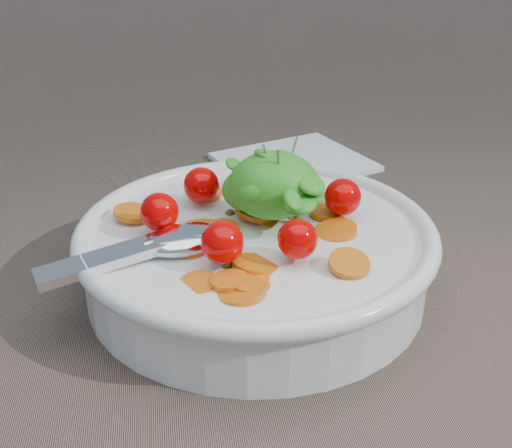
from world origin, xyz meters
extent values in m
plane|color=#786455|center=(0.00, 0.00, 0.00)|extent=(6.00, 6.00, 0.00)
cylinder|color=white|center=(-0.02, 0.00, 0.02)|extent=(0.25, 0.25, 0.05)
torus|color=white|center=(-0.02, 0.00, 0.05)|extent=(0.27, 0.27, 0.01)
cylinder|color=white|center=(-0.02, 0.00, 0.00)|extent=(0.13, 0.13, 0.01)
cylinder|color=brown|center=(-0.02, 0.00, 0.02)|extent=(0.23, 0.23, 0.04)
cylinder|color=orange|center=(-0.06, 0.00, 0.06)|extent=(0.04, 0.04, 0.01)
cylinder|color=orange|center=(0.05, 0.04, 0.05)|extent=(0.04, 0.04, 0.01)
cylinder|color=orange|center=(0.03, -0.06, 0.05)|extent=(0.03, 0.03, 0.01)
cylinder|color=orange|center=(-0.02, 0.08, 0.05)|extent=(0.03, 0.03, 0.01)
cylinder|color=orange|center=(-0.02, 0.03, 0.05)|extent=(0.04, 0.04, 0.01)
cylinder|color=orange|center=(-0.04, -0.08, 0.05)|extent=(0.03, 0.03, 0.01)
cylinder|color=orange|center=(-0.07, -0.06, 0.05)|extent=(0.03, 0.03, 0.01)
cylinder|color=orange|center=(0.01, 0.06, 0.05)|extent=(0.04, 0.04, 0.01)
cylinder|color=orange|center=(-0.03, -0.05, 0.05)|extent=(0.04, 0.04, 0.01)
cylinder|color=orange|center=(-0.03, -0.07, 0.05)|extent=(0.03, 0.03, 0.01)
cylinder|color=orange|center=(-0.04, 0.01, 0.05)|extent=(0.04, 0.03, 0.01)
cylinder|color=orange|center=(-0.07, -0.02, 0.05)|extent=(0.03, 0.03, 0.01)
cylinder|color=orange|center=(-0.11, 0.04, 0.05)|extent=(0.03, 0.03, 0.01)
cylinder|color=orange|center=(-0.05, 0.07, 0.05)|extent=(0.04, 0.04, 0.01)
cylinder|color=orange|center=(0.04, -0.01, 0.05)|extent=(0.04, 0.04, 0.01)
cylinder|color=orange|center=(-0.04, 0.00, 0.05)|extent=(0.04, 0.04, 0.01)
cylinder|color=orange|center=(0.00, 0.02, 0.05)|extent=(0.04, 0.04, 0.01)
cylinder|color=orange|center=(-0.02, -0.07, 0.05)|extent=(0.03, 0.03, 0.01)
cylinder|color=orange|center=(0.04, 0.02, 0.05)|extent=(0.04, 0.04, 0.01)
cylinder|color=orange|center=(-0.05, -0.07, 0.05)|extent=(0.03, 0.03, 0.01)
sphere|color=#43501A|center=(-0.06, -0.02, 0.05)|extent=(0.01, 0.01, 0.01)
sphere|color=#43501A|center=(0.01, 0.02, 0.05)|extent=(0.01, 0.01, 0.01)
sphere|color=#43501A|center=(0.02, 0.05, 0.06)|extent=(0.01, 0.01, 0.01)
sphere|color=#43501A|center=(-0.05, -0.03, 0.05)|extent=(0.01, 0.01, 0.01)
sphere|color=#43501A|center=(0.01, 0.03, 0.05)|extent=(0.01, 0.01, 0.01)
sphere|color=#43501A|center=(-0.05, 0.08, 0.05)|extent=(0.01, 0.01, 0.01)
sphere|color=#43501A|center=(0.00, 0.09, 0.05)|extent=(0.01, 0.01, 0.01)
sphere|color=#43501A|center=(0.04, 0.06, 0.05)|extent=(0.01, 0.01, 0.01)
sphere|color=#43501A|center=(0.01, 0.01, 0.05)|extent=(0.01, 0.01, 0.01)
sphere|color=#43501A|center=(0.01, 0.01, 0.05)|extent=(0.01, 0.01, 0.01)
sphere|color=#43501A|center=(-0.02, 0.03, 0.05)|extent=(0.01, 0.01, 0.01)
sphere|color=#43501A|center=(-0.05, -0.01, 0.05)|extent=(0.01, 0.01, 0.01)
sphere|color=#43501A|center=(-0.03, 0.04, 0.05)|extent=(0.01, 0.01, 0.01)
sphere|color=#43501A|center=(-0.03, 0.09, 0.05)|extent=(0.01, 0.01, 0.01)
sphere|color=#43501A|center=(-0.04, -0.04, 0.05)|extent=(0.01, 0.01, 0.01)
sphere|color=#C60100|center=(0.05, 0.01, 0.07)|extent=(0.03, 0.03, 0.03)
sphere|color=#C60100|center=(0.01, 0.07, 0.07)|extent=(0.03, 0.03, 0.03)
sphere|color=#C60100|center=(-0.05, 0.05, 0.07)|extent=(0.03, 0.03, 0.03)
sphere|color=#C60100|center=(-0.09, 0.01, 0.07)|extent=(0.03, 0.03, 0.03)
sphere|color=#C60100|center=(-0.05, -0.04, 0.07)|extent=(0.03, 0.03, 0.03)
sphere|color=#C60100|center=(0.00, -0.05, 0.07)|extent=(0.03, 0.03, 0.03)
ellipsoid|color=green|center=(0.00, 0.01, 0.08)|extent=(0.07, 0.06, 0.05)
ellipsoid|color=green|center=(-0.02, 0.03, 0.07)|extent=(0.04, 0.04, 0.03)
ellipsoid|color=green|center=(-0.01, 0.02, 0.09)|extent=(0.03, 0.02, 0.02)
ellipsoid|color=green|center=(0.00, 0.02, 0.09)|extent=(0.02, 0.03, 0.03)
ellipsoid|color=green|center=(0.02, -0.01, 0.08)|extent=(0.02, 0.01, 0.01)
ellipsoid|color=green|center=(-0.03, 0.01, 0.07)|extent=(0.02, 0.02, 0.01)
ellipsoid|color=green|center=(0.00, 0.03, 0.09)|extent=(0.02, 0.02, 0.01)
ellipsoid|color=green|center=(0.00, 0.01, 0.09)|extent=(0.03, 0.02, 0.02)
ellipsoid|color=green|center=(0.00, 0.02, 0.09)|extent=(0.02, 0.02, 0.01)
ellipsoid|color=green|center=(0.01, 0.03, 0.09)|extent=(0.02, 0.02, 0.01)
ellipsoid|color=green|center=(0.00, 0.02, 0.10)|extent=(0.02, 0.02, 0.01)
ellipsoid|color=green|center=(0.00, 0.03, 0.09)|extent=(0.02, 0.02, 0.02)
ellipsoid|color=green|center=(0.00, -0.03, 0.09)|extent=(0.02, 0.02, 0.02)
ellipsoid|color=green|center=(0.01, -0.01, 0.08)|extent=(0.03, 0.04, 0.02)
ellipsoid|color=green|center=(-0.01, 0.02, 0.09)|extent=(0.02, 0.02, 0.02)
ellipsoid|color=green|center=(0.00, 0.02, 0.10)|extent=(0.03, 0.03, 0.02)
ellipsoid|color=green|center=(0.02, -0.01, 0.09)|extent=(0.03, 0.02, 0.02)
ellipsoid|color=green|center=(0.01, 0.02, 0.09)|extent=(0.02, 0.02, 0.02)
ellipsoid|color=green|center=(-0.01, 0.01, 0.09)|extent=(0.02, 0.02, 0.02)
ellipsoid|color=green|center=(-0.03, 0.05, 0.09)|extent=(0.02, 0.02, 0.01)
ellipsoid|color=green|center=(-0.02, 0.00, 0.09)|extent=(0.03, 0.02, 0.03)
ellipsoid|color=green|center=(0.01, 0.01, 0.09)|extent=(0.03, 0.03, 0.02)
ellipsoid|color=green|center=(0.01, 0.02, 0.09)|extent=(0.04, 0.04, 0.02)
cylinder|color=#4C8C33|center=(0.00, 0.01, 0.09)|extent=(0.01, 0.01, 0.04)
cylinder|color=#4C8C33|center=(0.00, 0.00, 0.09)|extent=(0.01, 0.01, 0.04)
cylinder|color=#4C8C33|center=(0.01, 0.02, 0.09)|extent=(0.02, 0.01, 0.04)
ellipsoid|color=silver|center=(-0.07, -0.01, 0.05)|extent=(0.07, 0.06, 0.02)
cube|color=silver|center=(-0.11, -0.03, 0.05)|extent=(0.11, 0.05, 0.02)
cylinder|color=silver|center=(-0.09, -0.02, 0.06)|extent=(0.02, 0.02, 0.01)
cube|color=white|center=(0.06, 0.25, 0.00)|extent=(0.19, 0.18, 0.01)
camera|label=1|loc=(-0.08, -0.41, 0.26)|focal=45.00mm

